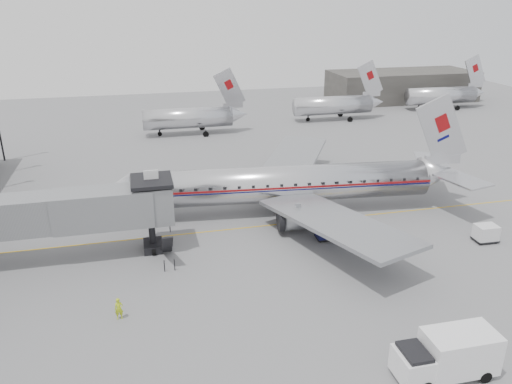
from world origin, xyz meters
TOP-DOWN VIEW (x-y plane):
  - ground at (0.00, 0.00)m, footprint 160.00×160.00m
  - hangar at (45.00, 60.00)m, footprint 30.00×12.00m
  - apron_line at (3.00, 6.00)m, footprint 60.00×0.15m
  - jet_bridge at (-16.66, 3.67)m, footprint 21.00×6.20m
  - distant_aircraft_near at (-1.79, 42.00)m, footprint 16.39×3.20m
  - distant_aircraft_mid at (24.21, 46.00)m, footprint 16.39×3.20m
  - distant_aircraft_far at (48.21, 50.00)m, footprint 16.39×3.20m
  - airliner at (4.60, 8.93)m, footprint 37.06×34.20m
  - service_van at (6.35, -16.00)m, footprint 5.89×2.40m
  - baggage_cart_navy at (6.00, 2.00)m, footprint 1.93×1.50m
  - baggage_cart_white at (19.67, -1.75)m, footprint 2.04×1.59m
  - ramp_worker at (-12.00, -6.00)m, footprint 0.57×0.38m

SIDE VIEW (x-z plane):
  - ground at x=0.00m, z-range 0.00..0.00m
  - apron_line at x=3.00m, z-range 0.00..0.01m
  - ramp_worker at x=-12.00m, z-range 0.00..1.56m
  - baggage_cart_navy at x=6.00m, z-range 0.05..1.53m
  - baggage_cart_white at x=19.67m, z-range 0.05..1.60m
  - service_van at x=6.35m, z-range 0.07..2.83m
  - distant_aircraft_near at x=-1.79m, z-range -2.40..7.86m
  - distant_aircraft_mid at x=24.21m, z-range -2.40..7.86m
  - distant_aircraft_far at x=48.21m, z-range -2.40..7.86m
  - airliner at x=4.60m, z-range -2.91..8.81m
  - hangar at x=45.00m, z-range 0.00..6.00m
  - jet_bridge at x=-16.66m, z-range 0.63..7.73m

